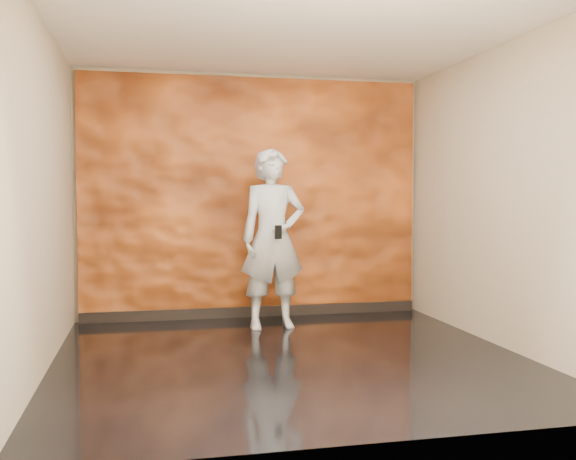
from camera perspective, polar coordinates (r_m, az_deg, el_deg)
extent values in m
cube|color=black|center=(5.67, 0.22, -11.28)|extent=(4.00, 4.00, 0.01)
cube|color=tan|center=(7.46, -3.14, 3.04)|extent=(4.00, 0.02, 2.80)
cube|color=tan|center=(3.57, 7.27, 3.07)|extent=(4.00, 0.02, 2.80)
cube|color=tan|center=(5.42, -20.90, 2.86)|extent=(0.02, 4.00, 2.80)
cube|color=tan|center=(6.25, 18.46, 2.90)|extent=(0.02, 4.00, 2.80)
cube|color=white|center=(5.67, 0.23, 17.35)|extent=(4.00, 4.00, 0.01)
cube|color=orange|center=(7.42, -3.09, 2.89)|extent=(3.90, 0.06, 2.75)
cube|color=black|center=(7.50, -3.01, -7.25)|extent=(3.90, 0.04, 0.12)
imported|color=#999FA8|center=(6.77, -1.34, -0.78)|extent=(0.72, 0.49, 1.90)
cube|color=black|center=(6.49, -0.87, -0.19)|extent=(0.08, 0.04, 0.14)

